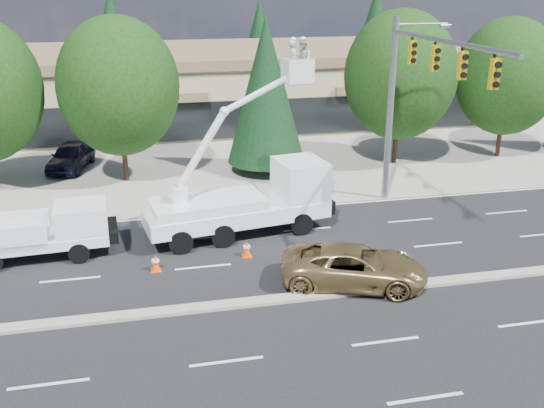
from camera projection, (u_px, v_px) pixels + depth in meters
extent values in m
plane|color=black|center=(213.00, 308.00, 20.80)|extent=(140.00, 140.00, 0.00)
cube|color=gray|center=(175.00, 153.00, 39.10)|extent=(140.00, 22.00, 0.01)
cube|color=gray|center=(213.00, 306.00, 20.77)|extent=(120.00, 0.55, 0.12)
cube|color=tan|center=(165.00, 89.00, 47.38)|extent=(50.00, 15.00, 5.00)
cube|color=brown|center=(163.00, 54.00, 46.45)|extent=(50.40, 15.40, 0.70)
cube|color=black|center=(171.00, 122.00, 40.82)|extent=(48.00, 0.12, 2.60)
cylinder|color=#332114|center=(125.00, 155.00, 33.42)|extent=(0.28, 0.28, 2.90)
ellipsoid|color=black|center=(119.00, 86.00, 32.09)|extent=(6.45, 6.45, 7.41)
cylinder|color=#332114|center=(266.00, 165.00, 35.38)|extent=(0.26, 0.26, 0.80)
cone|color=black|center=(266.00, 91.00, 33.87)|extent=(4.47, 4.47, 8.16)
cylinder|color=#332114|center=(396.00, 139.00, 36.60)|extent=(0.28, 0.28, 2.95)
ellipsoid|color=black|center=(400.00, 75.00, 35.26)|extent=(6.55, 6.55, 7.54)
cylinder|color=#332114|center=(500.00, 135.00, 38.03)|extent=(0.28, 0.28, 2.78)
ellipsoid|color=black|center=(508.00, 77.00, 36.76)|extent=(6.18, 6.18, 7.11)
cylinder|color=#332114|center=(118.00, 91.00, 58.30)|extent=(0.26, 0.26, 0.80)
cone|color=black|center=(113.00, 39.00, 56.58)|extent=(5.03, 5.03, 9.19)
cylinder|color=#332114|center=(260.00, 86.00, 61.09)|extent=(0.26, 0.26, 0.80)
cone|color=black|center=(260.00, 41.00, 59.56)|extent=(4.53, 4.53, 8.27)
cylinder|color=#332114|center=(372.00, 82.00, 63.49)|extent=(0.26, 0.26, 0.80)
cone|color=black|center=(375.00, 32.00, 61.72)|extent=(5.17, 5.17, 9.44)
cylinder|color=gray|center=(390.00, 112.00, 29.64)|extent=(0.32, 0.32, 9.00)
cylinder|color=gray|center=(447.00, 41.00, 23.73)|extent=(0.20, 10.00, 0.20)
cylinder|color=gray|center=(422.00, 24.00, 28.46)|extent=(2.60, 0.12, 0.12)
cube|color=gold|center=(412.00, 52.00, 26.74)|extent=(0.32, 0.22, 1.05)
cube|color=gold|center=(435.00, 58.00, 24.73)|extent=(0.32, 0.22, 1.05)
cube|color=gold|center=(462.00, 65.00, 22.71)|extent=(0.32, 0.22, 1.05)
cube|color=gold|center=(494.00, 74.00, 20.70)|extent=(0.32, 0.22, 1.05)
cube|color=white|center=(38.00, 240.00, 24.30)|extent=(5.61, 2.33, 0.41)
cube|color=white|center=(82.00, 220.00, 24.51)|extent=(2.13, 2.09, 1.38)
cube|color=black|center=(96.00, 215.00, 24.60)|extent=(0.17, 1.75, 0.92)
cube|color=white|center=(10.00, 224.00, 24.64)|extent=(3.13, 0.45, 1.01)
cube|color=white|center=(4.00, 241.00, 23.07)|extent=(3.13, 0.45, 1.01)
cube|color=white|center=(237.00, 213.00, 26.49)|extent=(8.28, 3.63, 0.70)
cube|color=white|center=(300.00, 182.00, 27.15)|extent=(2.35, 2.64, 2.00)
cube|color=black|center=(316.00, 177.00, 27.35)|extent=(0.40, 1.99, 1.20)
cube|color=white|center=(208.00, 205.00, 25.86)|extent=(5.10, 3.03, 0.50)
cylinder|color=white|center=(180.00, 196.00, 25.25)|extent=(0.70, 0.70, 0.80)
cube|color=white|center=(298.00, 70.00, 25.35)|extent=(1.23, 1.06, 1.08)
imported|color=beige|center=(293.00, 61.00, 25.13)|extent=(0.51, 0.69, 1.73)
imported|color=beige|center=(303.00, 60.00, 25.28)|extent=(0.78, 0.93, 1.73)
ellipsoid|color=white|center=(293.00, 39.00, 24.82)|extent=(0.26, 0.26, 0.18)
ellipsoid|color=white|center=(303.00, 39.00, 24.97)|extent=(0.26, 0.26, 0.18)
cube|color=#EE4507|center=(156.00, 270.00, 23.44)|extent=(0.40, 0.40, 0.03)
cone|color=#EE4507|center=(156.00, 262.00, 23.32)|extent=(0.36, 0.36, 0.70)
cylinder|color=white|center=(155.00, 261.00, 23.29)|extent=(0.29, 0.29, 0.10)
cube|color=#EE4507|center=(247.00, 256.00, 24.65)|extent=(0.40, 0.40, 0.03)
cone|color=#EE4507|center=(247.00, 248.00, 24.53)|extent=(0.36, 0.36, 0.70)
cylinder|color=white|center=(247.00, 247.00, 24.51)|extent=(0.29, 0.29, 0.10)
imported|color=olive|center=(354.00, 266.00, 22.14)|extent=(5.82, 4.04, 1.48)
imported|color=black|center=(71.00, 156.00, 35.71)|extent=(2.90, 4.96, 1.59)
imported|color=black|center=(282.00, 154.00, 36.42)|extent=(1.74, 4.39, 1.42)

